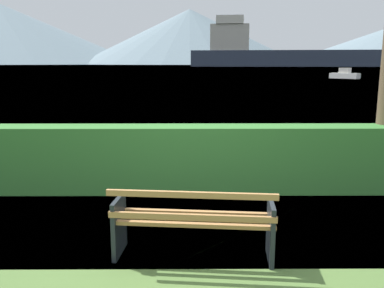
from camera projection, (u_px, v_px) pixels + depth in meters
The scene contains 7 objects.
ground_plane at pixel (194, 255), 4.82m from camera, with size 1400.00×1400.00×0.00m, color #4C6B33.
water_surface at pixel (190, 66), 308.68m from camera, with size 620.00×620.00×0.00m, color slate.
park_bench at pixel (193, 222), 4.68m from camera, with size 1.87×0.74×0.87m.
hedge_row at pixel (192, 159), 7.16m from camera, with size 7.26×0.60×1.14m, color #387A33.
cargo_ship_large at pixel (281, 53), 231.73m from camera, with size 119.59×31.75×27.61m.
fishing_boat_near at pixel (345, 75), 58.13m from camera, with size 3.64×3.83×1.48m.
distant_hills at pixel (125, 36), 570.44m from camera, with size 918.75×415.13×86.04m.
Camera 1 is at (-0.05, -4.48, 2.20)m, focal length 38.86 mm.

